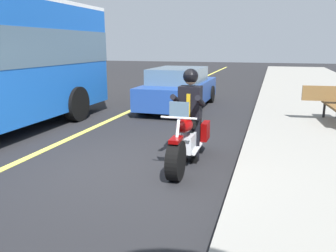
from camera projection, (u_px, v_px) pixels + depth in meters
The scene contains 5 objects.
ground_plane at pixel (121, 169), 6.23m from camera, with size 80.00×80.00×0.00m, color black.
lane_center_stripe at pixel (26, 158), 6.79m from camera, with size 60.00×0.16×0.01m, color #E5DB4C.
motorcycle_main at pixel (188, 140), 6.41m from camera, with size 2.21×0.60×1.26m.
rider_main at pixel (190, 107), 6.46m from camera, with size 0.62×0.55×1.74m.
car_dark at pixel (179, 88), 12.09m from camera, with size 4.60×1.92×1.40m.
Camera 1 is at (5.40, 2.50, 2.16)m, focal length 37.29 mm.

